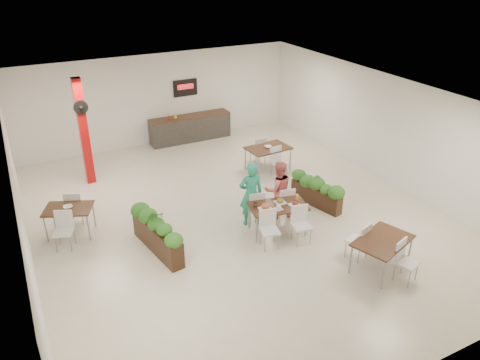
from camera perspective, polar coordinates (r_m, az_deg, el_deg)
name	(u,v)px	position (r m, az deg, el deg)	size (l,w,h in m)	color
ground	(235,215)	(12.50, -0.62, -4.31)	(12.00, 12.00, 0.00)	beige
room_shell	(235,145)	(11.61, -0.66, 4.24)	(10.10, 12.10, 3.22)	white
red_column	(84,131)	(14.34, -18.53, 5.68)	(0.40, 0.41, 3.20)	#A90B0C
service_counter	(190,127)	(17.37, -6.09, 6.39)	(3.00, 0.64, 2.20)	#2A2825
main_table	(277,210)	(11.52, 4.59, -3.62)	(1.53, 1.84, 0.92)	#321F10
diner_man	(251,194)	(11.74, 1.34, -1.73)	(0.62, 0.41, 1.71)	#239775
diner_woman	(278,190)	(12.13, 4.67, -1.18)	(0.77, 0.60, 1.58)	#E86A67
planter_left	(157,232)	(11.02, -10.11, -6.20)	(0.66, 2.02, 1.07)	black
planter_right	(317,189)	(12.94, 9.31, -1.14)	(0.73, 1.68, 0.89)	black
side_table_a	(69,212)	(12.13, -20.14, -3.74)	(1.33, 1.66, 0.92)	#321F10
side_table_b	(268,151)	(14.86, 3.44, 3.59)	(1.40, 1.65, 0.92)	#321F10
side_table_c	(382,244)	(10.67, 16.97, -7.50)	(1.55, 1.67, 0.92)	#321F10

